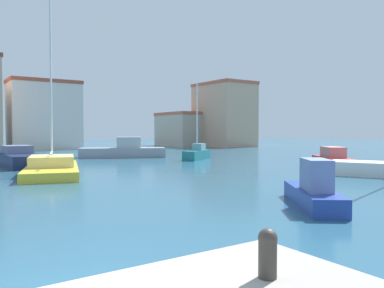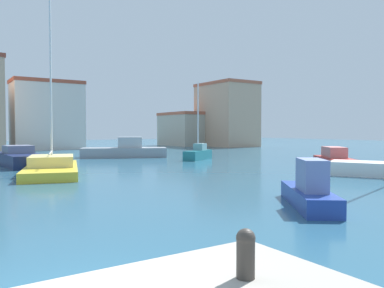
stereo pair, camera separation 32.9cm
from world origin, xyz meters
TOP-DOWN VIEW (x-y plane):
  - water at (15.00, 20.00)m, footprint 160.00×160.00m
  - mooring_bollard at (1.52, -2.29)m, footprint 0.24×0.24m
  - sailboat_yellow_outer_mooring at (4.25, 19.06)m, footprint 5.28×9.18m
  - sailboat_teal_far_left at (18.71, 24.14)m, footprint 4.19×3.34m
  - motorboat_blue_distant_east at (9.51, 3.42)m, footprint 3.70×4.41m
  - motorboat_red_center_channel at (25.23, 13.89)m, footprint 6.04×7.19m
  - motorboat_grey_near_pier at (14.15, 30.57)m, footprint 8.73×5.84m
  - motorboat_navy_mid_harbor at (3.61, 26.55)m, footprint 2.79×7.82m
  - yacht_club at (11.33, 51.42)m, footprint 9.47×5.77m
  - warehouse_block at (35.09, 51.98)m, footprint 6.84×9.78m
  - harbor_office at (39.06, 45.73)m, footprint 6.89×9.89m

SIDE VIEW (x-z plane):
  - water at x=15.00m, z-range 0.00..0.00m
  - motorboat_red_center_channel at x=25.23m, z-range -0.22..1.15m
  - sailboat_yellow_outer_mooring at x=4.25m, z-range -6.55..7.55m
  - motorboat_blue_distant_east at x=9.51m, z-range -0.30..1.45m
  - motorboat_navy_mid_harbor at x=3.61m, z-range -0.20..1.36m
  - sailboat_teal_far_left at x=18.71m, z-range -2.98..4.17m
  - motorboat_grey_near_pier at x=14.15m, z-range -0.35..1.70m
  - mooring_bollard at x=1.52m, z-range 0.97..1.59m
  - warehouse_block at x=35.09m, z-range 0.01..5.83m
  - yacht_club at x=11.33m, z-range 0.01..9.72m
  - harbor_office at x=39.06m, z-range 0.01..10.67m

